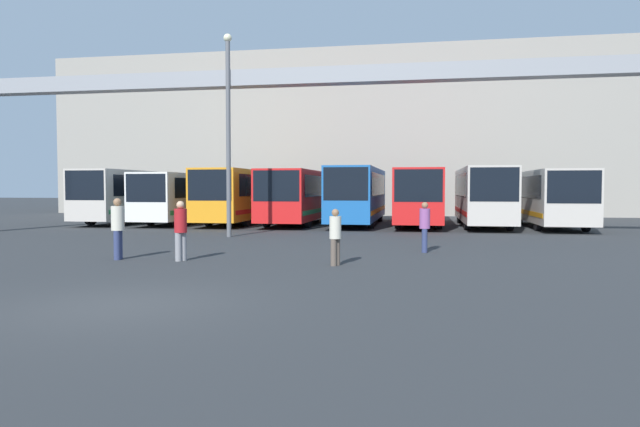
# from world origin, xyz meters

# --- Properties ---
(ground_plane) EXTENTS (200.00, 200.00, 0.00)m
(ground_plane) POSITION_xyz_m (0.00, 0.00, 0.00)
(ground_plane) COLOR #2D3033
(building_backdrop) EXTENTS (50.64, 12.00, 13.12)m
(building_backdrop) POSITION_xyz_m (0.00, 40.58, 6.56)
(building_backdrop) COLOR gray
(building_backdrop) RESTS_ON ground
(overhead_gantry) EXTENTS (31.84, 0.80, 7.29)m
(overhead_gantry) POSITION_xyz_m (0.00, 14.74, 6.18)
(overhead_gantry) COLOR gray
(overhead_gantry) RESTS_ON ground
(bus_slot_0) EXTENTS (2.49, 10.25, 3.19)m
(bus_slot_0) POSITION_xyz_m (-12.28, 23.21, 1.83)
(bus_slot_0) COLOR beige
(bus_slot_0) RESTS_ON ground
(bus_slot_1) EXTENTS (2.45, 11.83, 2.99)m
(bus_slot_1) POSITION_xyz_m (-8.77, 24.01, 1.73)
(bus_slot_1) COLOR silver
(bus_slot_1) RESTS_ON ground
(bus_slot_2) EXTENTS (2.58, 12.42, 3.19)m
(bus_slot_2) POSITION_xyz_m (-5.26, 24.30, 1.84)
(bus_slot_2) COLOR orange
(bus_slot_2) RESTS_ON ground
(bus_slot_3) EXTENTS (2.62, 10.63, 3.13)m
(bus_slot_3) POSITION_xyz_m (-1.75, 23.41, 1.81)
(bus_slot_3) COLOR red
(bus_slot_3) RESTS_ON ground
(bus_slot_4) EXTENTS (2.44, 11.32, 3.27)m
(bus_slot_4) POSITION_xyz_m (1.75, 23.75, 1.88)
(bus_slot_4) COLOR #1959A5
(bus_slot_4) RESTS_ON ground
(bus_slot_5) EXTENTS (2.53, 12.24, 3.15)m
(bus_slot_5) POSITION_xyz_m (5.26, 24.21, 1.81)
(bus_slot_5) COLOR red
(bus_slot_5) RESTS_ON ground
(bus_slot_6) EXTENTS (2.46, 10.40, 3.22)m
(bus_slot_6) POSITION_xyz_m (8.77, 23.29, 1.85)
(bus_slot_6) COLOR beige
(bus_slot_6) RESTS_ON ground
(bus_slot_7) EXTENTS (2.59, 10.01, 3.05)m
(bus_slot_7) POSITION_xyz_m (12.28, 23.10, 1.76)
(bus_slot_7) COLOR beige
(bus_slot_7) RESTS_ON ground
(pedestrian_near_center) EXTENTS (0.33, 0.33, 1.58)m
(pedestrian_near_center) POSITION_xyz_m (3.08, 5.98, 0.84)
(pedestrian_near_center) COLOR brown
(pedestrian_near_center) RESTS_ON ground
(pedestrian_mid_right) EXTENTS (0.38, 0.38, 1.85)m
(pedestrian_mid_right) POSITION_xyz_m (-3.56, 6.17, 0.98)
(pedestrian_mid_right) COLOR navy
(pedestrian_mid_right) RESTS_ON ground
(pedestrian_near_right) EXTENTS (0.37, 0.37, 1.77)m
(pedestrian_near_right) POSITION_xyz_m (-1.56, 6.19, 0.94)
(pedestrian_near_right) COLOR gray
(pedestrian_near_right) RESTS_ON ground
(pedestrian_mid_left) EXTENTS (0.35, 0.35, 1.68)m
(pedestrian_mid_left) POSITION_xyz_m (5.54, 9.71, 0.89)
(pedestrian_mid_left) COLOR navy
(pedestrian_mid_left) RESTS_ON ground
(lamp_post) EXTENTS (0.36, 0.36, 8.83)m
(lamp_post) POSITION_xyz_m (-2.91, 14.31, 4.78)
(lamp_post) COLOR #595B60
(lamp_post) RESTS_ON ground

